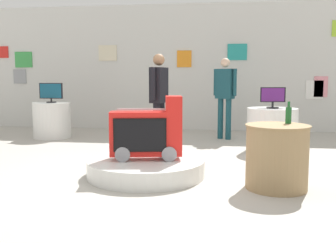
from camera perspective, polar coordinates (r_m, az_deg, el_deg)
name	(u,v)px	position (r m, az deg, el deg)	size (l,w,h in m)	color
ground_plane	(160,175)	(5.26, -1.19, -8.03)	(30.00, 30.00, 0.00)	#B2ADA3
back_wall_display	(189,68)	(9.83, 3.21, 8.05)	(12.96, 0.13, 3.18)	silver
main_display_pedestal	(146,168)	(5.22, -3.27, -6.88)	(1.59, 1.59, 0.23)	silver
novelty_firetruck_tv	(147,134)	(5.12, -3.10, -1.88)	(0.99, 0.49, 0.85)	gray
display_pedestal_left_rear	(272,130)	(7.13, 15.23, -1.22)	(0.89, 0.89, 0.79)	silver
tv_on_left_rear	(273,97)	(7.07, 15.38, 3.58)	(0.44, 0.22, 0.37)	black
display_pedestal_center_rear	(52,120)	(8.86, -16.92, 0.19)	(0.81, 0.81, 0.79)	silver
tv_on_center_rear	(51,92)	(8.81, -17.07, 4.24)	(0.54, 0.21, 0.43)	black
side_table_round	(277,156)	(4.75, 15.93, -5.00)	(0.75, 0.75, 0.77)	#9E7F56
bottle_on_side_table	(288,115)	(4.84, 17.54, 0.97)	(0.07, 0.07, 0.27)	#195926
shopper_browsing_near_truck	(159,96)	(6.56, -1.37, 3.85)	(0.29, 0.55, 1.73)	black
shopper_browsing_rear	(225,92)	(8.35, 8.48, 4.40)	(0.49, 0.37, 1.75)	#194751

